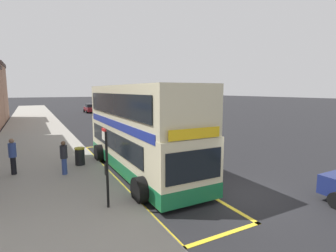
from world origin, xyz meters
name	(u,v)px	position (x,y,z in m)	size (l,w,h in m)	color
ground_plane	(87,118)	(0.00, 32.00, 0.00)	(260.00, 260.00, 0.00)	black
pavement_near	(34,121)	(-7.00, 32.00, 0.07)	(6.00, 76.00, 0.14)	gray
double_decker_bus	(139,132)	(-2.46, 4.84, 2.06)	(3.28, 10.18, 4.40)	beige
bus_bay_markings	(137,170)	(-2.55, 4.91, 0.01)	(2.91, 13.84, 0.01)	yellow
bus_stop_sign	(106,162)	(-5.10, 1.21, 1.74)	(0.09, 0.51, 2.72)	black
parked_car_maroon_kerbside	(90,108)	(2.57, 41.88, 0.80)	(2.09, 4.20, 1.62)	maroon
parked_car_grey_behind	(105,113)	(2.57, 31.31, 0.80)	(2.09, 4.20, 1.62)	slate
pedestrian_waiting_near_sign	(13,155)	(-8.17, 6.76, 1.10)	(0.34, 0.34, 1.75)	black
pedestrian_further_back	(64,156)	(-6.01, 5.61, 1.02)	(0.34, 0.34, 1.63)	#33478C
litter_bin	(80,156)	(-5.07, 6.95, 0.62)	(0.53, 0.53, 0.95)	black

